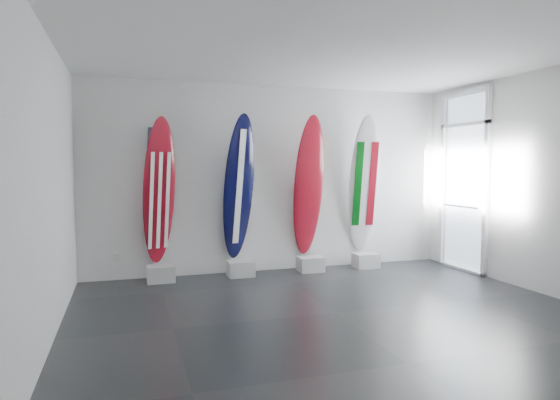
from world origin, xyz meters
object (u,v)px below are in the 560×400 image
object	(u,v)px
surfboard_usa	(159,191)
surfboard_italy	(364,185)
surfboard_navy	(239,188)
surfboard_swiss	(309,186)

from	to	relation	value
surfboard_usa	surfboard_italy	world-z (taller)	surfboard_italy
surfboard_navy	surfboard_swiss	bearing A→B (deg)	-16.35
surfboard_navy	surfboard_italy	bearing A→B (deg)	-16.35
surfboard_swiss	surfboard_italy	xyz separation A→B (m)	(1.00, 0.00, 0.01)
surfboard_usa	surfboard_swiss	size ratio (longest dim) A/B	0.96
surfboard_navy	surfboard_swiss	world-z (taller)	surfboard_swiss
surfboard_usa	surfboard_navy	bearing A→B (deg)	-18.48
surfboard_navy	surfboard_italy	distance (m)	2.16
surfboard_usa	surfboard_navy	world-z (taller)	surfboard_navy
surfboard_swiss	surfboard_italy	world-z (taller)	surfboard_italy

